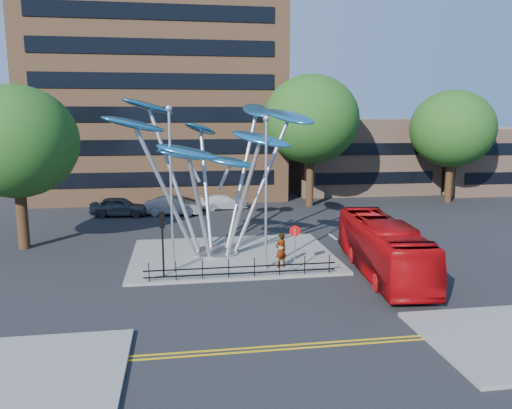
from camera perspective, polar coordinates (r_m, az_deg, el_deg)
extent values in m
plane|color=black|center=(24.76, 1.18, -9.73)|extent=(120.00, 120.00, 0.00)
cube|color=slate|center=(30.26, -2.68, -5.86)|extent=(12.00, 9.00, 0.15)
cube|color=gold|center=(19.34, 4.37, -15.69)|extent=(40.00, 0.12, 0.01)
cube|color=gold|center=(19.07, 4.58, -16.08)|extent=(40.00, 0.12, 0.01)
cube|color=brown|center=(55.35, -11.24, 16.81)|extent=(25.00, 15.00, 30.00)
cube|color=#A0755E|center=(56.77, 11.97, 5.48)|extent=(15.00, 8.00, 8.00)
cube|color=#A0755E|center=(61.46, 24.97, 4.63)|extent=(12.00, 8.00, 7.00)
cylinder|color=black|center=(46.85, 6.19, 3.29)|extent=(0.70, 0.70, 5.72)
ellipsoid|color=#194513|center=(46.51, 6.31, 9.66)|extent=(8.80, 8.80, 8.10)
cylinder|color=black|center=(34.91, -25.20, -0.72)|extent=(0.70, 0.70, 4.84)
ellipsoid|color=#194513|center=(34.43, -25.75, 6.50)|extent=(7.60, 7.60, 6.99)
cylinder|color=black|center=(52.27, 21.20, 3.01)|extent=(0.70, 0.70, 5.06)
ellipsoid|color=#194513|center=(51.95, 21.53, 8.05)|extent=(8.00, 8.00, 7.36)
cylinder|color=#9EA0A5|center=(30.62, -4.65, -5.43)|extent=(2.80, 2.80, 0.12)
cylinder|color=#9EA0A5|center=(29.17, -7.02, 1.46)|extent=(0.24, 0.24, 7.80)
ellipsoid|color=teal|center=(27.93, -13.78, 8.90)|extent=(3.92, 2.95, 1.39)
cylinder|color=#9EA0A5|center=(28.92, -5.38, 0.01)|extent=(0.24, 0.24, 6.40)
ellipsoid|color=teal|center=(26.29, -7.83, 5.98)|extent=(3.47, 1.78, 1.31)
cylinder|color=#9EA0A5|center=(29.14, -3.45, 0.72)|extent=(0.24, 0.24, 7.00)
ellipsoid|color=teal|center=(27.42, 0.57, 7.50)|extent=(3.81, 3.11, 1.36)
cylinder|color=#9EA0A5|center=(29.90, -2.46, 2.13)|extent=(0.24, 0.24, 8.20)
ellipsoid|color=teal|center=(30.56, 3.84, 10.00)|extent=(3.52, 4.06, 1.44)
cylinder|color=#9EA0A5|center=(30.72, -3.39, 2.71)|extent=(0.24, 0.24, 8.60)
ellipsoid|color=teal|center=(32.72, 0.09, 10.74)|extent=(2.21, 3.79, 1.39)
cylinder|color=#9EA0A5|center=(30.82, -5.25, 1.59)|extent=(0.24, 0.24, 7.40)
ellipsoid|color=teal|center=(33.07, -6.34, 8.59)|extent=(3.02, 3.71, 1.34)
cylinder|color=#9EA0A5|center=(30.09, -6.72, 2.70)|extent=(0.24, 0.24, 8.80)
ellipsoid|color=teal|center=(31.28, -12.22, 10.90)|extent=(3.88, 3.60, 1.42)
ellipsoid|color=teal|center=(29.71, -8.32, 5.67)|extent=(3.40, 1.96, 1.13)
ellipsoid|color=teal|center=(29.30, -2.98, 4.91)|extent=(3.39, 2.16, 1.11)
cylinder|color=#9EA0A5|center=(26.73, -9.65, 1.36)|extent=(0.14, 0.14, 8.50)
sphere|color=#9EA0A5|center=(26.43, -9.94, 10.76)|extent=(0.36, 0.36, 0.36)
cylinder|color=#9EA0A5|center=(26.67, 1.15, 0.94)|extent=(0.14, 0.14, 8.00)
sphere|color=#9EA0A5|center=(26.32, 1.18, 9.82)|extent=(0.36, 0.36, 0.36)
cylinder|color=black|center=(26.30, -10.60, -4.72)|extent=(0.10, 0.10, 3.20)
cube|color=black|center=(25.98, -10.70, -1.73)|extent=(0.28, 0.18, 0.85)
sphere|color=#FF0C0C|center=(25.93, -10.72, -1.12)|extent=(0.18, 0.18, 0.18)
cylinder|color=#9EA0A5|center=(27.09, 4.45, -5.12)|extent=(0.08, 0.08, 2.30)
cylinder|color=red|center=(26.87, 4.47, -3.04)|extent=(0.60, 0.04, 0.60)
cube|color=white|center=(26.89, 4.46, -3.03)|extent=(0.42, 0.03, 0.10)
cylinder|color=black|center=(25.88, -12.13, -7.56)|extent=(0.05, 0.05, 1.00)
cylinder|color=black|center=(25.83, -9.13, -7.49)|extent=(0.05, 0.05, 1.00)
cylinder|color=black|center=(25.85, -6.13, -7.41)|extent=(0.05, 0.05, 1.00)
cylinder|color=black|center=(25.93, -3.14, -7.30)|extent=(0.05, 0.05, 1.00)
cylinder|color=black|center=(26.09, -0.19, -7.17)|extent=(0.05, 0.05, 1.00)
cylinder|color=black|center=(26.32, 2.73, -7.03)|extent=(0.05, 0.05, 1.00)
cylinder|color=black|center=(26.61, 5.58, -6.88)|extent=(0.05, 0.05, 1.00)
cylinder|color=black|center=(26.96, 8.37, -6.71)|extent=(0.05, 0.05, 1.00)
cube|color=black|center=(25.99, -1.66, -7.13)|extent=(10.00, 0.06, 0.06)
cube|color=black|center=(26.10, -1.66, -7.87)|extent=(10.00, 0.06, 0.06)
imported|color=#A8070C|center=(27.60, 14.28, -4.76)|extent=(3.50, 10.72, 2.93)
imported|color=gray|center=(27.54, 2.86, -5.26)|extent=(0.82, 0.68, 1.91)
imported|color=#43454C|center=(43.65, -15.33, -0.22)|extent=(5.05, 2.54, 1.65)
imported|color=#929399|center=(43.17, -9.41, -0.15)|extent=(5.05, 2.47, 1.59)
imported|color=silver|center=(45.45, -3.71, 0.30)|extent=(4.66, 2.43, 1.29)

